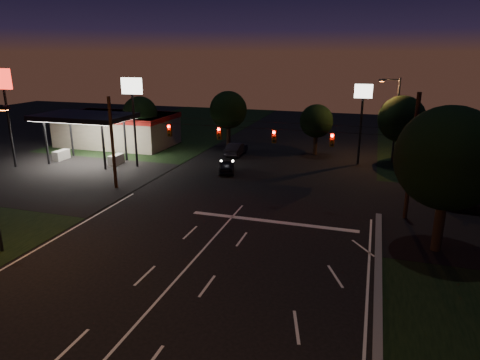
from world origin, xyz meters
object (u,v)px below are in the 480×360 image
at_px(car_oncoming_a, 226,166).
at_px(car_cross, 480,203).
at_px(utility_pole_right, 405,218).
at_px(tree_right_near, 448,159).
at_px(car_oncoming_b, 236,149).

bearing_deg(car_oncoming_a, car_cross, 149.98).
relative_size(utility_pole_right, tree_right_near, 1.03).
height_order(utility_pole_right, tree_right_near, tree_right_near).
distance_m(utility_pole_right, tree_right_near, 7.61).
relative_size(car_oncoming_a, car_oncoming_b, 0.85).
distance_m(car_oncoming_b, car_cross, 26.11).
height_order(utility_pole_right, car_cross, utility_pole_right).
xyz_separation_m(utility_pole_right, car_oncoming_b, (-17.71, 15.09, 0.73)).
xyz_separation_m(tree_right_near, car_cross, (3.85, 7.72, -4.95)).
xyz_separation_m(car_oncoming_b, car_cross, (23.08, -12.20, -0.01)).
relative_size(tree_right_near, car_oncoming_b, 1.98).
distance_m(tree_right_near, car_cross, 9.95).
bearing_deg(car_oncoming_b, car_oncoming_a, 100.46).
distance_m(utility_pole_right, car_cross, 6.14).
distance_m(utility_pole_right, car_oncoming_b, 23.27).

